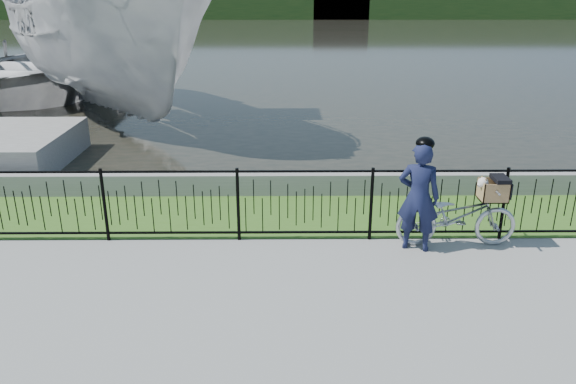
{
  "coord_description": "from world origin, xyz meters",
  "views": [
    {
      "loc": [
        -0.32,
        -6.22,
        3.69
      ],
      "look_at": [
        -0.26,
        1.0,
        1.0
      ],
      "focal_mm": 35.0,
      "sensor_mm": 36.0,
      "label": 1
    }
  ],
  "objects_px": {
    "boat_near": "(105,40)",
    "cyclist": "(419,195)",
    "bicycle_rig": "(457,215)",
    "boat_far": "(42,68)"
  },
  "relations": [
    {
      "from": "boat_near",
      "to": "cyclist",
      "type": "bearing_deg",
      "value": -51.63
    },
    {
      "from": "boat_near",
      "to": "bicycle_rig",
      "type": "bearing_deg",
      "value": -48.79
    },
    {
      "from": "bicycle_rig",
      "to": "boat_far",
      "type": "bearing_deg",
      "value": 132.11
    },
    {
      "from": "cyclist",
      "to": "bicycle_rig",
      "type": "bearing_deg",
      "value": 10.84
    },
    {
      "from": "boat_far",
      "to": "cyclist",
      "type": "bearing_deg",
      "value": -49.86
    },
    {
      "from": "cyclist",
      "to": "boat_near",
      "type": "relative_size",
      "value": 0.15
    },
    {
      "from": "bicycle_rig",
      "to": "boat_far",
      "type": "xyz_separation_m",
      "value": [
        -10.86,
        12.01,
        0.48
      ]
    },
    {
      "from": "bicycle_rig",
      "to": "boat_far",
      "type": "height_order",
      "value": "boat_far"
    },
    {
      "from": "cyclist",
      "to": "boat_far",
      "type": "xyz_separation_m",
      "value": [
        -10.23,
        12.13,
        0.12
      ]
    },
    {
      "from": "cyclist",
      "to": "boat_near",
      "type": "xyz_separation_m",
      "value": [
        -6.92,
        8.74,
        1.36
      ]
    }
  ]
}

